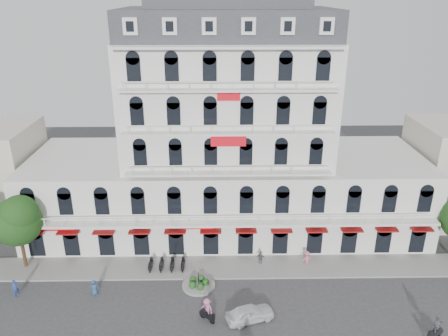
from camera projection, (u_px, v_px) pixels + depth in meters
ground at (232, 330)px, 36.80m from camera, size 120.00×120.00×0.00m
sidewalk at (229, 267)px, 45.11m from camera, size 53.00×4.00×0.16m
main_building at (227, 148)px, 49.72m from camera, size 45.00×15.00×25.80m
traffic_island at (199, 284)px, 42.22m from camera, size 3.20×3.20×1.60m
parked_scooter_row at (167, 269)px, 44.85m from camera, size 4.40×1.80×1.10m
tree_west_inner at (17, 219)px, 43.11m from camera, size 4.76×4.76×8.25m
parked_car at (250, 313)px, 37.72m from camera, size 4.56×2.99×1.44m
rider_northeast at (437, 327)px, 35.51m from camera, size 1.57×0.99×2.35m
rider_center at (207, 309)px, 37.46m from camera, size 1.37×1.28×2.29m
pedestrian_left at (94, 287)px, 40.94m from camera, size 0.86×0.69×1.54m
pedestrian_mid at (261, 258)px, 45.36m from camera, size 0.98×0.56×1.57m
pedestrian_right at (307, 259)px, 45.16m from camera, size 1.25×0.96×1.72m
pedestrian_far at (15, 288)px, 40.58m from camera, size 0.77×0.77×1.80m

